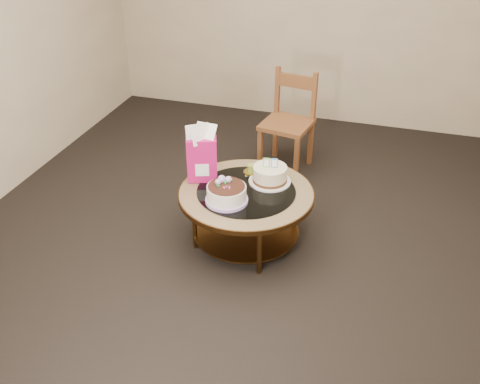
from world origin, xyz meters
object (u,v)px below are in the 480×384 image
(gift_bag, at_px, (202,153))
(dining_chair, at_px, (288,122))
(cream_cake, at_px, (270,175))
(coffee_table, at_px, (246,200))
(decorated_cake, at_px, (226,194))

(gift_bag, xyz_separation_m, dining_chair, (0.41, 1.20, -0.21))
(dining_chair, bearing_deg, gift_bag, -98.86)
(cream_cake, bearing_deg, gift_bag, -178.56)
(coffee_table, distance_m, cream_cake, 0.26)
(cream_cake, bearing_deg, decorated_cake, -133.44)
(cream_cake, distance_m, gift_bag, 0.54)
(gift_bag, bearing_deg, cream_cake, -7.84)
(coffee_table, bearing_deg, decorated_cake, -117.91)
(gift_bag, distance_m, dining_chair, 1.29)
(decorated_cake, distance_m, dining_chair, 1.46)
(coffee_table, xyz_separation_m, dining_chair, (0.04, 1.27, 0.09))
(decorated_cake, bearing_deg, coffee_table, 62.09)
(cream_cake, distance_m, dining_chair, 1.10)
(coffee_table, height_order, dining_chair, dining_chair)
(decorated_cake, distance_m, cream_cake, 0.42)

